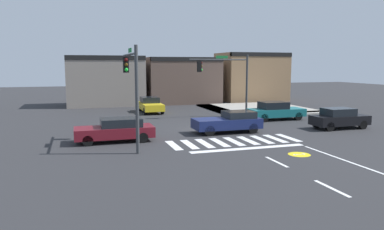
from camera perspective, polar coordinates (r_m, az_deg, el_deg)
The scene contains 13 objects.
ground_plane at distance 26.63m, azimuth 2.55°, elevation -2.19°, with size 120.00×120.00×0.00m, color #2B2B2D.
crosswalk_near at distance 22.53m, azimuth 6.47°, elevation -4.05°, with size 7.98×2.60×0.01m.
lane_markings at distance 16.24m, azimuth 22.05°, elevation -9.23°, with size 6.80×24.25×0.01m.
bike_detector_marking at distance 19.95m, azimuth 16.20°, elevation -5.86°, with size 1.15×1.15×0.01m.
curb_corner_northeast at distance 38.55m, azimuth 9.65°, elevation 0.90°, with size 10.00×10.60×0.15m.
storefront_row at distance 45.47m, azimuth -0.96°, elevation 5.58°, with size 26.81×6.52×6.10m.
traffic_signal_northeast at distance 32.40m, azimuth 5.23°, elevation 6.33°, with size 5.41×0.32×5.49m.
traffic_signal_southwest at distance 20.79m, azimuth -9.32°, elevation 5.66°, with size 0.32×4.86×5.59m.
car_black at distance 28.80m, azimuth 21.76°, elevation -0.46°, with size 4.13×1.73×1.49m.
car_navy at distance 25.33m, azimuth 5.74°, elevation -1.04°, with size 4.58×1.89×1.44m.
car_yellow at distance 36.19m, azimuth -6.44°, elevation 1.58°, with size 1.85×4.39×1.47m.
car_teal at distance 31.76m, azimuth 12.76°, elevation 0.64°, with size 4.68×1.87×1.53m.
car_maroon at distance 22.67m, azimuth -11.62°, elevation -2.23°, with size 4.65×1.84×1.41m.
Camera 1 is at (-8.99, -24.64, 4.58)m, focal length 34.59 mm.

